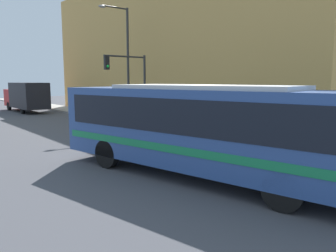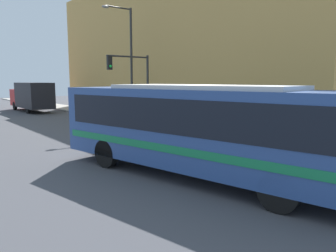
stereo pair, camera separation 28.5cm
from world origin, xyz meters
name	(u,v)px [view 2 (the right image)]	position (x,y,z in m)	size (l,w,h in m)	color
ground_plane	(251,183)	(0.00, 0.00, 0.00)	(120.00, 120.00, 0.00)	#47474C
sidewalk	(109,115)	(5.89, 20.00, 0.06)	(2.78, 70.00, 0.13)	#A8A399
building_facade	(171,47)	(10.28, 16.55, 6.05)	(6.00, 31.10, 12.10)	tan
city_bus	(202,125)	(-0.82, 1.38, 1.77)	(4.69, 11.35, 3.04)	#2D4C8C
delivery_truck	(31,96)	(1.87, 28.87, 1.61)	(2.25, 8.12, 2.95)	black
fire_hydrant	(268,137)	(5.10, 2.91, 0.49)	(0.21, 0.29, 0.72)	#999999
traffic_light_pole	(133,77)	(4.07, 13.01, 3.44)	(3.28, 0.35, 4.78)	#2D2D2D
parking_meter	(182,116)	(5.10, 9.13, 0.96)	(0.14, 0.14, 1.22)	#2D2D2D
street_lamp	(128,56)	(5.07, 15.26, 4.99)	(2.45, 0.28, 8.35)	#2D2D2D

